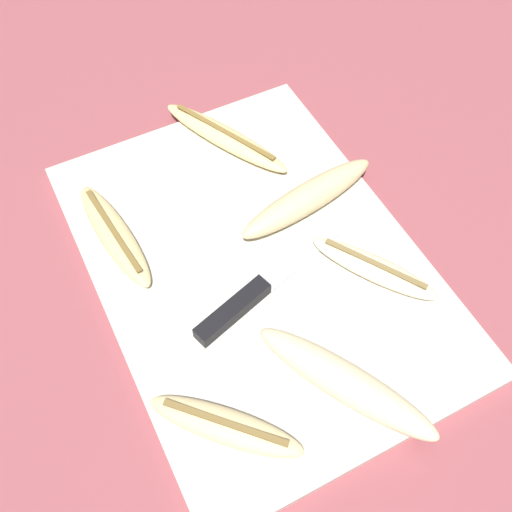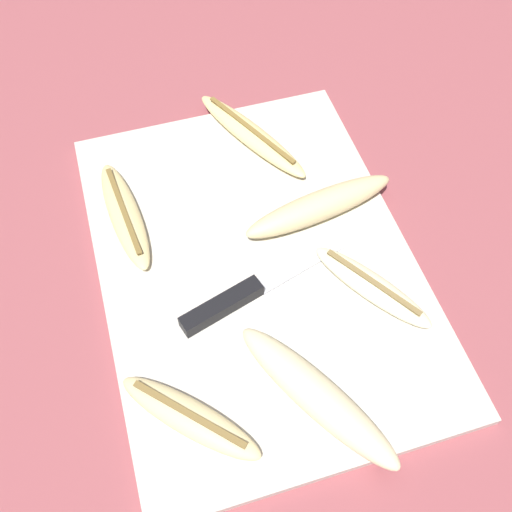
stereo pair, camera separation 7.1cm
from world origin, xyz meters
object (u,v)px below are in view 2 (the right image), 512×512
at_px(banana_mellow_near, 190,417).
at_px(banana_pale_long, 372,286).
at_px(banana_spotted_left, 125,214).
at_px(banana_cream_curved, 317,395).
at_px(banana_golden_short, 251,135).
at_px(knife, 236,298).
at_px(banana_ripe_center, 320,206).

distance_m(banana_mellow_near, banana_pale_long, 0.25).
bearing_deg(banana_spotted_left, banana_cream_curved, 26.83).
bearing_deg(banana_golden_short, knife, -20.43).
height_order(banana_mellow_near, banana_golden_short, same).
bearing_deg(banana_ripe_center, banana_pale_long, 9.15).
height_order(knife, banana_mellow_near, banana_mellow_near).
height_order(knife, banana_golden_short, banana_golden_short).
relative_size(banana_cream_curved, banana_golden_short, 1.02).
xyz_separation_m(knife, banana_mellow_near, (0.12, -0.08, 0.00)).
height_order(banana_mellow_near, banana_spotted_left, banana_mellow_near).
bearing_deg(banana_ripe_center, banana_cream_curved, -20.85).
relative_size(banana_mellow_near, banana_golden_short, 0.71).
height_order(banana_ripe_center, banana_spotted_left, banana_ripe_center).
relative_size(banana_mellow_near, banana_pale_long, 0.93).
relative_size(banana_pale_long, banana_golden_short, 0.76).
bearing_deg(knife, banana_spotted_left, -163.86).
bearing_deg(banana_pale_long, banana_golden_short, -166.58).
bearing_deg(banana_ripe_center, banana_spotted_left, -105.07).
distance_m(knife, banana_cream_curved, 0.14).
xyz_separation_m(banana_pale_long, banana_golden_short, (-0.27, -0.06, 0.00)).
height_order(banana_mellow_near, banana_ripe_center, banana_ripe_center).
height_order(knife, banana_ripe_center, banana_ripe_center).
relative_size(knife, banana_spotted_left, 1.19).
relative_size(knife, banana_ripe_center, 1.04).
bearing_deg(banana_golden_short, banana_spotted_left, -65.97).
relative_size(banana_mellow_near, banana_cream_curved, 0.70).
xyz_separation_m(banana_mellow_near, banana_golden_short, (-0.36, 0.17, 0.00)).
height_order(banana_ripe_center, banana_pale_long, banana_ripe_center).
bearing_deg(banana_golden_short, banana_cream_curved, -6.41).
bearing_deg(banana_cream_curved, banana_spotted_left, -153.17).
distance_m(knife, banana_mellow_near, 0.15).
height_order(banana_pale_long, banana_golden_short, banana_golden_short).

